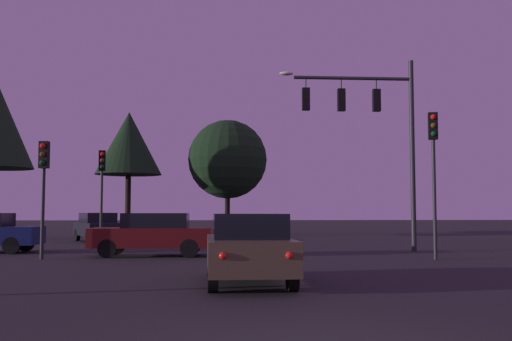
# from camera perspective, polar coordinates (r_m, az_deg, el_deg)

# --- Properties ---
(ground_plane) EXTENTS (168.00, 168.00, 0.00)m
(ground_plane) POSITION_cam_1_polar(r_m,az_deg,el_deg) (31.04, -2.03, -6.90)
(ground_plane) COLOR black
(ground_plane) RESTS_ON ground
(traffic_signal_mast_arm) EXTENTS (5.47, 0.37, 7.70)m
(traffic_signal_mast_arm) POSITION_cam_1_polar(r_m,az_deg,el_deg) (24.29, 11.23, 4.71)
(traffic_signal_mast_arm) COLOR #232326
(traffic_signal_mast_arm) RESTS_ON ground
(traffic_light_corner_left) EXTENTS (0.35, 0.38, 4.86)m
(traffic_light_corner_left) POSITION_cam_1_polar(r_m,az_deg,el_deg) (20.45, 16.74, 1.37)
(traffic_light_corner_left) COLOR #232326
(traffic_light_corner_left) RESTS_ON ground
(traffic_light_corner_right) EXTENTS (0.33, 0.37, 3.91)m
(traffic_light_corner_right) POSITION_cam_1_polar(r_m,az_deg,el_deg) (20.86, -19.81, -0.40)
(traffic_light_corner_right) COLOR #232326
(traffic_light_corner_right) RESTS_ON ground
(traffic_light_median) EXTENTS (0.34, 0.37, 4.27)m
(traffic_light_median) POSITION_cam_1_polar(r_m,az_deg,el_deg) (26.89, -14.64, -0.76)
(traffic_light_median) COLOR #232326
(traffic_light_median) RESTS_ON ground
(car_nearside_lane) EXTENTS (1.82, 4.28, 1.52)m
(car_nearside_lane) POSITION_cam_1_polar(r_m,az_deg,el_deg) (12.96, -0.78, -7.39)
(car_nearside_lane) COLOR #473828
(car_nearside_lane) RESTS_ON ground
(car_crossing_left) EXTENTS (4.31, 1.83, 1.52)m
(car_crossing_left) POSITION_cam_1_polar(r_m,az_deg,el_deg) (21.34, -9.93, -6.01)
(car_crossing_left) COLOR #4C0F0F
(car_crossing_left) RESTS_ON ground
(car_far_lane) EXTENTS (3.30, 4.45, 1.52)m
(car_far_lane) POSITION_cam_1_polar(r_m,az_deg,el_deg) (32.56, -14.98, -5.23)
(car_far_lane) COLOR black
(car_far_lane) RESTS_ON ground
(tree_left_far) EXTENTS (4.52, 4.52, 8.42)m
(tree_left_far) POSITION_cam_1_polar(r_m,az_deg,el_deg) (41.42, -12.16, 2.55)
(tree_left_far) COLOR black
(tree_left_far) RESTS_ON ground
(tree_center_horizon) EXTENTS (5.46, 5.46, 7.94)m
(tree_center_horizon) POSITION_cam_1_polar(r_m,az_deg,el_deg) (41.04, -2.75, 1.07)
(tree_center_horizon) COLOR black
(tree_center_horizon) RESTS_ON ground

